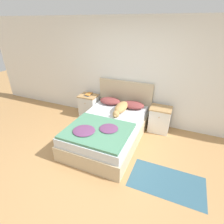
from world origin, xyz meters
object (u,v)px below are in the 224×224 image
pillow_right (133,105)px  nightstand_left (89,106)px  nightstand_right (160,119)px  book_stack (89,94)px  pillow_left (110,101)px  bed (108,130)px  dog (121,108)px

pillow_right → nightstand_left: bearing=178.4°
nightstand_right → pillow_right: pillow_right is taller
nightstand_left → book_stack: (-0.00, 0.03, 0.33)m
pillow_left → nightstand_left: bearing=177.0°
pillow_right → book_stack: 1.29m
nightstand_left → pillow_left: (0.67, -0.04, 0.27)m
pillow_right → book_stack: book_stack is taller
nightstand_left → pillow_right: 1.32m
nightstand_right → book_stack: (-1.96, 0.03, 0.33)m
nightstand_right → book_stack: size_ratio=2.70×
bed → pillow_left: 0.93m
nightstand_right → book_stack: bearing=179.3°
nightstand_left → dog: bearing=-17.8°
bed → book_stack: 1.37m
pillow_left → pillow_right: bearing=0.0°
nightstand_left → book_stack: size_ratio=2.70×
nightstand_left → book_stack: bearing=96.9°
pillow_right → dog: bearing=-123.6°
pillow_right → nightstand_right: bearing=3.0°
bed → dog: dog is taller
bed → nightstand_right: nightstand_right is taller
nightstand_right → book_stack: 1.99m
bed → book_stack: size_ratio=9.12×
nightstand_left → book_stack: book_stack is taller
nightstand_left → nightstand_right: (1.96, 0.00, 0.00)m
dog → book_stack: size_ratio=3.55×
pillow_right → pillow_left: bearing=180.0°
pillow_left → bed: bearing=-69.0°
nightstand_left → nightstand_right: same height
pillow_left → book_stack: 0.68m
bed → pillow_right: 0.93m
pillow_left → pillow_right: (0.62, 0.00, 0.00)m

